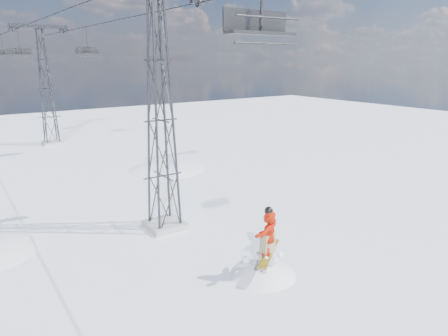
# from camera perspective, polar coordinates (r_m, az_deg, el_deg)

# --- Properties ---
(ground) EXTENTS (120.00, 120.00, 0.00)m
(ground) POSITION_cam_1_polar(r_m,az_deg,el_deg) (14.47, 3.80, -19.79)
(ground) COLOR white
(ground) RESTS_ON ground
(snow_terrain) EXTENTS (39.00, 37.00, 22.00)m
(snow_terrain) POSITION_cam_1_polar(r_m,az_deg,el_deg) (35.40, -26.53, -16.82)
(snow_terrain) COLOR white
(snow_terrain) RESTS_ON ground
(lift_tower_near) EXTENTS (5.20, 1.80, 11.43)m
(lift_tower_near) POSITION_cam_1_polar(r_m,az_deg,el_deg) (19.28, -9.03, 6.66)
(lift_tower_near) COLOR #999999
(lift_tower_near) RESTS_ON ground
(lift_tower_far) EXTENTS (5.20, 1.80, 11.43)m
(lift_tower_far) POSITION_cam_1_polar(r_m,az_deg,el_deg) (43.07, -24.05, 10.26)
(lift_tower_far) COLOR #999999
(lift_tower_far) RESTS_ON ground
(haul_cables) EXTENTS (4.46, 51.00, 0.06)m
(haul_cables) POSITION_cam_1_polar(r_m,az_deg,el_deg) (29.95, -19.80, 19.36)
(haul_cables) COLOR black
(haul_cables) RESTS_ON ground
(snowboarder_jump) EXTENTS (4.40, 4.40, 6.92)m
(snowboarder_jump) POSITION_cam_1_polar(r_m,az_deg,el_deg) (17.43, 5.41, -19.49)
(snowboarder_jump) COLOR white
(snowboarder_jump) RESTS_ON ground
(lift_chair_near) EXTENTS (1.80, 0.52, 2.23)m
(lift_chair_near) POSITION_cam_1_polar(r_m,az_deg,el_deg) (9.56, 5.10, 19.75)
(lift_chair_near) COLOR black
(lift_chair_near) RESTS_ON ground
(lift_chair_mid) EXTENTS (1.92, 0.55, 2.38)m
(lift_chair_mid) POSITION_cam_1_polar(r_m,az_deg,el_deg) (36.66, -18.91, 15.54)
(lift_chair_mid) COLOR black
(lift_chair_mid) RESTS_ON ground
(lift_chair_far) EXTENTS (1.99, 0.57, 2.46)m
(lift_chair_far) POSITION_cam_1_polar(r_m,az_deg,el_deg) (40.69, -27.15, 14.53)
(lift_chair_far) COLOR black
(lift_chair_far) RESTS_ON ground
(lift_chair_extra) EXTENTS (1.94, 0.56, 2.40)m
(lift_chair_extra) POSITION_cam_1_polar(r_m,az_deg,el_deg) (51.60, -29.00, 14.19)
(lift_chair_extra) COLOR black
(lift_chair_extra) RESTS_ON ground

